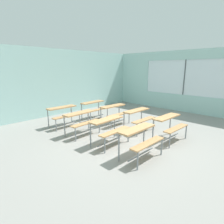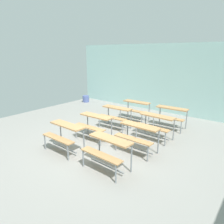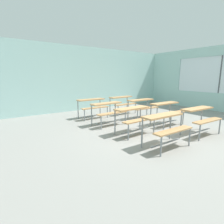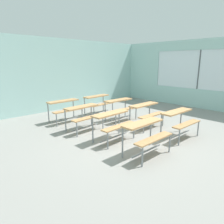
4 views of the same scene
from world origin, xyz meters
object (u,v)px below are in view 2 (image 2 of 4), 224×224
desk_bench_r1c0 (94,122)px  desk_bench_r2c0 (115,113)px  desk_bench_r3c1 (171,113)px  trash_bin (86,99)px  desk_bench_r2c1 (156,122)px  desk_bench_r3c0 (135,106)px  desk_bench_r0c1 (107,147)px  desk_bench_r0c0 (64,132)px  desk_bench_r1c1 (138,132)px

desk_bench_r1c0 → desk_bench_r2c0: size_ratio=0.99×
desk_bench_r3c1 → trash_bin: 5.39m
desk_bench_r2c0 → desk_bench_r2c1: same height
desk_bench_r1c0 → desk_bench_r3c0: size_ratio=1.02×
desk_bench_r1c0 → trash_bin: (-3.81, 3.39, -0.39)m
desk_bench_r0c1 → desk_bench_r2c0: 2.77m
desk_bench_r1c0 → desk_bench_r0c1: bearing=-39.0°
desk_bench_r0c0 → desk_bench_r1c1: (1.59, 1.19, 0.00)m
desk_bench_r0c0 → desk_bench_r1c1: 1.98m
desk_bench_r0c0 → desk_bench_r3c1: 3.81m
desk_bench_r3c0 → desk_bench_r2c1: bearing=-38.5°
desk_bench_r2c0 → desk_bench_r3c1: size_ratio=1.00×
desk_bench_r1c0 → desk_bench_r2c1: same height
desk_bench_r0c0 → desk_bench_r2c1: bearing=56.9°
desk_bench_r1c1 → desk_bench_r2c0: 1.96m
desk_bench_r1c1 → desk_bench_r3c1: size_ratio=0.99×
desk_bench_r1c1 → trash_bin: size_ratio=3.18×
desk_bench_r3c0 → trash_bin: bearing=165.3°
desk_bench_r0c1 → desk_bench_r2c1: bearing=91.2°
desk_bench_r3c1 → trash_bin: desk_bench_r3c1 is taller
desk_bench_r1c0 → desk_bench_r3c1: bearing=56.3°
desk_bench_r2c0 → desk_bench_r3c0: bearing=84.4°
desk_bench_r1c1 → desk_bench_r0c1: bearing=-92.7°
desk_bench_r2c0 → desk_bench_r3c0: same height
desk_bench_r1c1 → desk_bench_r3c0: bearing=124.5°
desk_bench_r2c0 → desk_bench_r3c0: size_ratio=1.02×
desk_bench_r2c1 → desk_bench_r3c1: same height
desk_bench_r0c0 → desk_bench_r2c0: same height
desk_bench_r3c1 → desk_bench_r2c1: bearing=-91.2°
desk_bench_r1c1 → desk_bench_r2c1: 1.11m
desk_bench_r1c1 → desk_bench_r2c0: (-1.61, 1.12, 0.00)m
trash_bin → desk_bench_r3c1: bearing=-10.9°
trash_bin → desk_bench_r2c1: bearing=-22.5°
desk_bench_r1c0 → trash_bin: size_ratio=3.21×
desk_bench_r2c1 → desk_bench_r1c1: bearing=-86.3°
desk_bench_r1c0 → desk_bench_r3c0: bearing=88.5°
desk_bench_r1c0 → desk_bench_r0c0: bearing=-94.6°
desk_bench_r0c0 → desk_bench_r0c1: 1.51m
desk_bench_r1c1 → desk_bench_r2c0: size_ratio=0.98×
desk_bench_r1c1 → desk_bench_r3c0: 2.79m
desk_bench_r0c1 → desk_bench_r2c0: same height
desk_bench_r0c1 → desk_bench_r1c0: bearing=145.1°
desk_bench_r3c0 → desk_bench_r2c0: bearing=-92.9°
desk_bench_r2c0 → desk_bench_r3c1: same height
desk_bench_r1c0 → desk_bench_r1c1: bearing=1.0°
desk_bench_r3c0 → desk_bench_r3c1: same height
desk_bench_r0c1 → desk_bench_r1c1: size_ratio=1.01×
desk_bench_r2c1 → desk_bench_r3c1: (-0.02, 1.19, 0.00)m
desk_bench_r0c1 → desk_bench_r2c1: 2.29m
desk_bench_r1c0 → desk_bench_r3c1: same height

